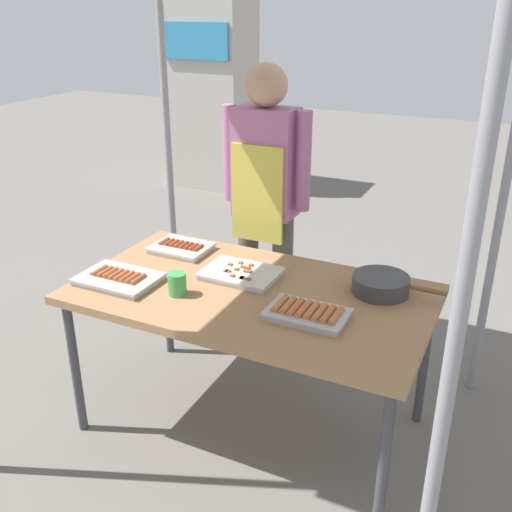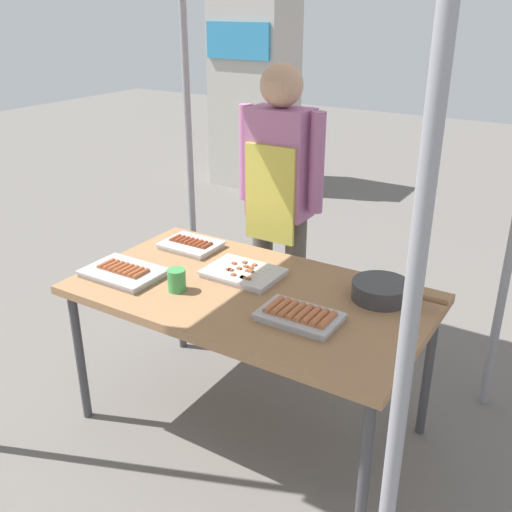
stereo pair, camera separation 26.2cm
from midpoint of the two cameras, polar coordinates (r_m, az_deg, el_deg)
The scene contains 10 objects.
ground_plane at distance 3.06m, azimuth 2.04°, elevation -16.03°, with size 18.00×18.00×0.00m, color #66605B.
stall_table at distance 2.67m, azimuth 2.25°, elevation -4.41°, with size 1.60×0.90×0.75m.
tray_grilled_sausages at distance 2.41m, azimuth 7.39°, elevation -5.85°, with size 0.33×0.21×0.05m.
tray_meat_skewers at distance 2.77m, azimuth 1.47°, elevation -1.73°, with size 0.35×0.26×0.04m.
tray_pork_links at distance 2.82m, azimuth -10.19°, elevation -1.62°, with size 0.37×0.26×0.05m.
tray_spring_rolls at distance 3.09m, azimuth -3.95°, elevation 1.05°, with size 0.29×0.23×0.05m.
cooking_wok at distance 2.64m, azimuth 14.92°, elevation -3.28°, with size 0.41×0.25×0.08m.
drink_cup_near_edge at distance 2.63m, azimuth -4.91°, elevation -2.42°, with size 0.08×0.08×0.10m, color #3F994C.
vendor_woman at distance 3.27m, azimuth 4.61°, elevation 6.42°, with size 0.52×0.23×1.66m.
neighbor_stall_left at distance 6.69m, azimuth 1.01°, elevation 15.30°, with size 0.84×0.65×1.98m.
Camera 2 is at (1.27, -1.99, 1.95)m, focal length 41.13 mm.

